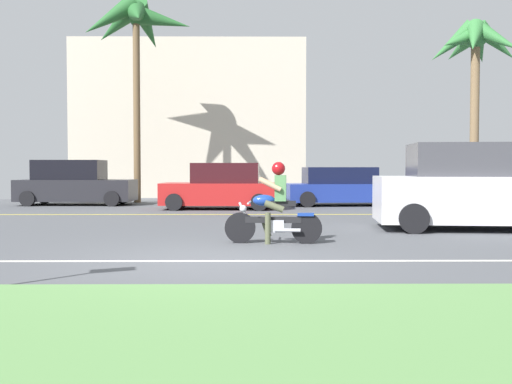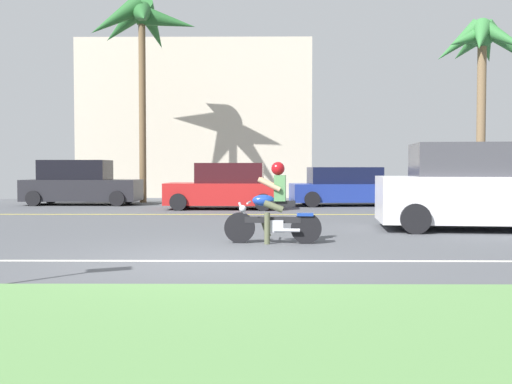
{
  "view_description": "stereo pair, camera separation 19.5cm",
  "coord_description": "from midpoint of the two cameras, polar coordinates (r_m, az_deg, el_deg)",
  "views": [
    {
      "loc": [
        0.52,
        -9.1,
        1.39
      ],
      "look_at": [
        0.61,
        2.61,
        0.92
      ],
      "focal_mm": 42.7,
      "sensor_mm": 36.0,
      "label": 1
    },
    {
      "loc": [
        0.71,
        -9.1,
        1.39
      ],
      "look_at": [
        0.61,
        2.61,
        0.92
      ],
      "focal_mm": 42.7,
      "sensor_mm": 36.0,
      "label": 2
    }
  ],
  "objects": [
    {
      "name": "ground",
      "position": [
        12.2,
        -2.41,
        -4.36
      ],
      "size": [
        56.0,
        30.0,
        0.04
      ],
      "primitive_type": "cube",
      "color": "#4C4F54"
    },
    {
      "name": "grass_median",
      "position": [
        5.22,
        -6.44,
        -12.82
      ],
      "size": [
        56.0,
        3.8,
        0.06
      ],
      "primitive_type": "cube",
      "color": "#5B8C4C",
      "rests_on": "ground"
    },
    {
      "name": "lane_line_near",
      "position": [
        9.13,
        -3.39,
        -6.45
      ],
      "size": [
        50.4,
        0.12,
        0.01
      ],
      "primitive_type": "cube",
      "color": "silver",
      "rests_on": "ground"
    },
    {
      "name": "lane_line_far",
      "position": [
        18.14,
        -1.45,
        -2.11
      ],
      "size": [
        50.4,
        0.12,
        0.01
      ],
      "primitive_type": "cube",
      "color": "yellow",
      "rests_on": "ground"
    },
    {
      "name": "motorcyclist",
      "position": [
        11.17,
        2.16,
        -1.6
      ],
      "size": [
        1.79,
        0.59,
        1.5
      ],
      "color": "black",
      "rests_on": "ground"
    },
    {
      "name": "suv_nearby",
      "position": [
        14.57,
        21.39,
        0.36
      ],
      "size": [
        5.09,
        2.61,
        1.94
      ],
      "color": "silver",
      "rests_on": "ground"
    },
    {
      "name": "parked_car_0",
      "position": [
        23.81,
        -15.9,
        0.72
      ],
      "size": [
        4.29,
        1.97,
        1.68
      ],
      "color": "#232328",
      "rests_on": "ground"
    },
    {
      "name": "parked_car_1",
      "position": [
        20.59,
        -2.61,
        0.42
      ],
      "size": [
        3.9,
        2.12,
        1.55
      ],
      "color": "#AD1E1E",
      "rests_on": "ground"
    },
    {
      "name": "parked_car_2",
      "position": [
        22.67,
        8.97,
        0.42
      ],
      "size": [
        4.53,
        2.24,
        1.41
      ],
      "color": "navy",
      "rests_on": "ground"
    },
    {
      "name": "palm_tree_0",
      "position": [
        25.46,
        -10.52,
        14.97
      ],
      "size": [
        4.46,
        4.53,
        8.24
      ],
      "color": "brown",
      "rests_on": "ground"
    },
    {
      "name": "palm_tree_1",
      "position": [
        26.26,
        20.55,
        12.48
      ],
      "size": [
        3.89,
        3.9,
        7.28
      ],
      "color": "brown",
      "rests_on": "ground"
    },
    {
      "name": "building_far",
      "position": [
        30.35,
        -5.32,
        6.63
      ],
      "size": [
        10.98,
        4.0,
        7.41
      ],
      "primitive_type": "cube",
      "color": "beige",
      "rests_on": "ground"
    }
  ]
}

